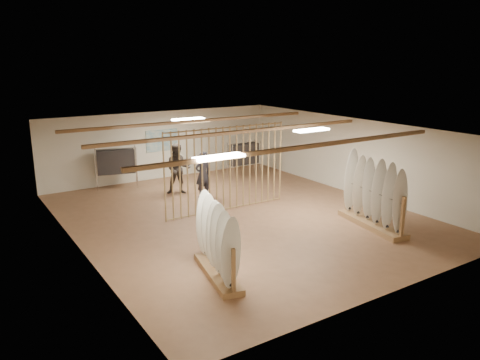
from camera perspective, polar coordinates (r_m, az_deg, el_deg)
floor at (r=14.98m, az=0.00°, el=-4.45°), size 12.00×12.00×0.00m
ceiling at (r=14.32m, az=0.00°, el=6.21°), size 12.00×12.00×0.00m
wall_back at (r=19.79m, az=-9.49°, el=4.23°), size 12.00×0.00×12.00m
wall_front at (r=10.30m, az=18.53°, el=-5.98°), size 12.00×0.00×12.00m
wall_left at (r=12.69m, az=-19.35°, el=-2.20°), size 0.00×12.00×12.00m
wall_right at (r=17.74m, az=13.71°, el=2.83°), size 0.00×12.00×12.00m
ceiling_slats at (r=14.33m, az=0.00°, el=5.89°), size 9.50×6.12×0.10m
light_panels at (r=14.33m, az=0.00°, el=5.97°), size 1.20×0.35×0.06m
bamboo_partition at (r=15.25m, az=-1.63°, el=1.36°), size 4.45×0.05×2.78m
poster at (r=19.74m, az=-9.49°, el=4.79°), size 1.40×0.03×0.90m
rack_left at (r=10.82m, az=-2.79°, el=-8.59°), size 0.97×2.33×1.83m
rack_right at (r=14.41m, az=15.89°, el=-2.74°), size 1.05×2.71×2.14m
clothing_rack_a at (r=18.55m, az=-14.89°, el=2.16°), size 1.46×0.74×1.62m
clothing_rack_b at (r=19.70m, az=0.48°, el=3.18°), size 1.42×0.40×1.53m
shopper_a at (r=16.81m, az=-4.56°, el=1.03°), size 0.73×0.53×1.92m
shopper_b at (r=17.35m, az=-7.54°, el=1.75°), size 1.27×1.16×2.14m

